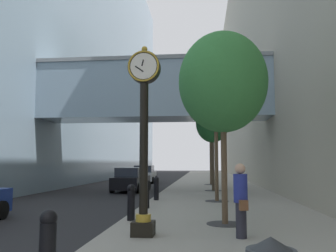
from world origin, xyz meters
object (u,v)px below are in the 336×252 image
object	(u,v)px
bollard_fourth	(146,193)
bollard_fifth	(156,188)
street_tree_mid_far	(212,124)
car_white_near	(144,174)
street_tree_far	(210,120)
car_black_mid	(131,180)
pedestrian_walking	(241,198)
bollard_third	(131,201)
street_tree_near	(223,83)
bollard_nearest	(48,247)
street_clock	(144,129)
street_tree_mid_near	(216,111)

from	to	relation	value
bollard_fourth	bollard_fifth	world-z (taller)	same
street_tree_mid_far	car_white_near	size ratio (longest dim) A/B	1.38
street_tree_far	car_black_mid	bearing A→B (deg)	-134.78
street_tree_mid_far	pedestrian_walking	world-z (taller)	street_tree_mid_far
street_tree_mid_far	street_tree_far	world-z (taller)	street_tree_far
pedestrian_walking	street_tree_mid_far	bearing A→B (deg)	91.12
bollard_third	street_tree_near	distance (m)	4.70
car_black_mid	bollard_fourth	bearing A→B (deg)	-74.77
car_white_near	car_black_mid	bearing A→B (deg)	-85.70
bollard_third	street_tree_mid_far	distance (m)	12.80
bollard_nearest	street_tree_mid_far	bearing A→B (deg)	80.78
street_clock	bollard_fifth	world-z (taller)	street_clock
car_white_near	car_black_mid	size ratio (longest dim) A/B	0.89
street_tree_mid_near	bollard_fifth	bearing A→B (deg)	175.76
street_tree_far	street_clock	bearing A→B (deg)	-96.00
street_tree_mid_far	street_tree_near	bearing A→B (deg)	-90.00
street_tree_near	street_tree_mid_near	xyz separation A→B (m)	(-0.00, 6.14, 0.00)
street_clock	bollard_third	size ratio (longest dim) A/B	4.31
bollard_third	street_tree_far	bearing A→B (deg)	80.86
pedestrian_walking	car_black_mid	xyz separation A→B (m)	(-5.77, 14.79, -0.31)
car_black_mid	street_tree_mid_far	bearing A→B (deg)	-6.28
street_clock	bollard_nearest	xyz separation A→B (m)	(-0.77, -3.75, -2.08)
bollard_fifth	car_black_mid	xyz separation A→B (m)	(-2.59, 6.53, 0.05)
street_clock	car_white_near	distance (m)	24.80
street_clock	bollard_fourth	size ratio (longest dim) A/B	4.31
bollard_nearest	street_tree_far	distance (m)	24.65
street_tree_mid_near	car_black_mid	size ratio (longest dim) A/B	1.18
street_tree_near	car_white_near	bearing A→B (deg)	105.43
street_tree_mid_near	pedestrian_walking	bearing A→B (deg)	-88.03
pedestrian_walking	car_white_near	bearing A→B (deg)	104.89
bollard_fourth	car_black_mid	distance (m)	9.87
bollard_nearest	car_white_near	world-z (taller)	car_white_near
street_tree_mid_near	car_white_near	world-z (taller)	street_tree_mid_near
bollard_nearest	street_tree_near	bearing A→B (deg)	62.58
car_black_mid	street_clock	bearing A→B (deg)	-77.14
bollard_nearest	street_tree_mid_near	distance (m)	12.64
bollard_third	bollard_fifth	bearing A→B (deg)	90.00
car_black_mid	street_tree_near	bearing A→B (deg)	-66.91
street_clock	street_tree_mid_near	world-z (taller)	street_tree_mid_near
bollard_fourth	street_tree_mid_far	distance (m)	10.09
street_tree_mid_far	street_tree_far	size ratio (longest dim) A/B	0.83
street_tree_mid_far	bollard_fourth	bearing A→B (deg)	-108.04
street_tree_far	car_black_mid	xyz separation A→B (m)	(-5.50, -5.54, -4.67)
pedestrian_walking	car_black_mid	world-z (taller)	pedestrian_walking
street_tree_near	street_tree_mid_far	distance (m)	12.28
street_tree_far	pedestrian_walking	bearing A→B (deg)	-89.22
street_tree_mid_near	street_tree_mid_far	size ratio (longest dim) A/B	0.96
bollard_fourth	street_tree_far	distance (m)	16.05
street_tree_far	car_white_near	world-z (taller)	street_tree_far
street_tree_mid_far	car_black_mid	world-z (taller)	street_tree_mid_far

